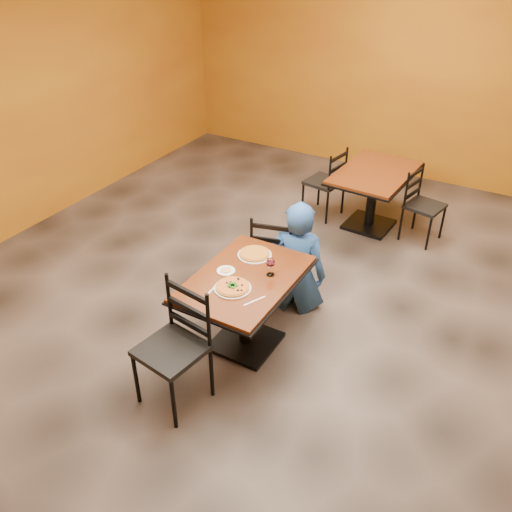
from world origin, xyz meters
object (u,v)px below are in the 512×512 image
Objects in this scene: chair_second_right at (425,207)px; chair_main_far at (275,253)px; chair_main_near at (171,351)px; side_plate at (226,271)px; table_main at (245,295)px; table_second at (373,186)px; pizza_main at (233,287)px; plate_main at (233,288)px; pizza_far at (255,253)px; diner at (298,255)px; wine_glass at (270,266)px; plate_far at (255,255)px; chair_second_left at (324,182)px.

chair_main_far is at bearing 161.91° from chair_second_right.
side_plate is at bearing 100.68° from chair_main_near.
table_main is at bearing 2.49° from side_plate.
pizza_main is (-0.22, -2.89, 0.21)m from table_second.
plate_main is 0.55m from pizza_far.
diner is at bearing 63.62° from pizza_far.
wine_glass is at bearing 80.27° from chair_main_near.
plate_far reaches higher than table_second.
side_plate is at bearing -177.51° from table_main.
pizza_main is at bearing -79.50° from plate_far.
plate_main is 0.27m from side_plate.
chair_second_right is 5.53× the size of side_plate.
chair_main_near is 0.90× the size of diner.
table_main is at bearing -73.73° from pizza_far.
chair_main_near is at bearing -100.24° from table_main.
chair_main_far is 0.92m from side_plate.
chair_main_near is at bearing -96.03° from table_second.
pizza_far is at bearing 17.65° from chair_second_left.
chair_second_left is 2.39m from plate_far.
chair_second_right is (1.04, 1.83, -0.03)m from chair_main_far.
pizza_far is at bearing 82.46° from chair_main_far.
table_second is 1.90m from diner.
chair_second_left is 2.94m from pizza_main.
diner reaches higher than plate_far.
chair_main_near is at bearing -92.66° from pizza_far.
pizza_far is at bearing 52.70° from diner.
chair_second_left reaches higher than pizza_far.
plate_main is 1.72× the size of wine_glass.
plate_main is (-0.87, -2.89, 0.31)m from chair_second_right.
pizza_far reaches higher than table_second.
chair_second_right reaches higher than table_second.
chair_main_near is 1.72m from chair_main_far.
chair_second_right is (0.87, 2.69, -0.11)m from table_main.
pizza_far is at bearing 143.53° from wine_glass.
chair_main_near is at bearing -92.66° from plate_far.
table_main is 1.31× the size of chair_main_far.
pizza_main is (0.43, -2.89, 0.31)m from chair_second_left.
plate_main is at bearing 174.72° from chair_second_right.
plate_main is 0.02m from pizza_main.
chair_second_left is 2.73m from side_plate.
table_main is 0.87m from chair_main_near.
table_second is 1.11× the size of diner.
chair_main_near reaches higher than chair_second_left.
plate_far is 0.35m from wine_glass.
diner reaches higher than pizza_far.
chair_second_right is 2.56m from pizza_far.
plate_far is at bearing 17.65° from chair_second_left.
plate_far is (-0.10, 0.34, 0.20)m from table_main.
plate_main is at bearing 71.88° from diner.
chair_second_left reaches higher than pizza_main.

